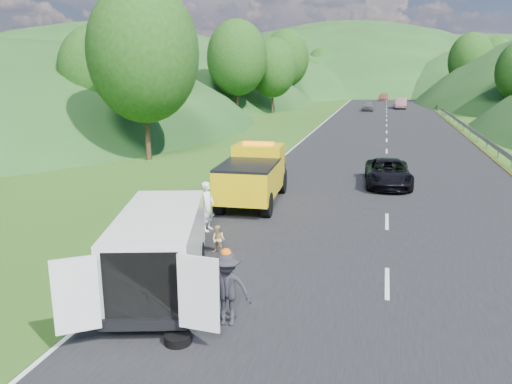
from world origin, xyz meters
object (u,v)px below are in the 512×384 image
(tow_truck, at_px, (254,175))
(child, at_px, (219,254))
(white_van, at_px, (160,246))
(woman, at_px, (208,231))
(spare_tire, at_px, (178,343))
(suitcase, at_px, (152,233))
(worker, at_px, (227,324))
(passing_suv, at_px, (387,186))

(tow_truck, height_order, child, tow_truck)
(tow_truck, bearing_deg, white_van, -93.70)
(white_van, distance_m, woman, 5.28)
(tow_truck, relative_size, spare_tire, 10.20)
(child, bearing_deg, woman, 125.40)
(suitcase, bearing_deg, worker, -48.95)
(suitcase, height_order, spare_tire, suitcase)
(woman, height_order, suitcase, woman)
(woman, bearing_deg, child, -150.27)
(passing_suv, bearing_deg, suitcase, -129.26)
(worker, distance_m, spare_tire, 1.33)
(woman, xyz_separation_m, suitcase, (-1.44, -1.64, 0.32))
(spare_tire, xyz_separation_m, passing_suv, (4.45, 16.87, 0.00))
(child, relative_size, suitcase, 1.47)
(tow_truck, bearing_deg, woman, -101.16)
(woman, bearing_deg, worker, -154.64)
(spare_tire, bearing_deg, white_van, 121.24)
(spare_tire, relative_size, passing_suv, 0.13)
(worker, bearing_deg, white_van, 141.65)
(passing_suv, bearing_deg, child, -118.32)
(worker, xyz_separation_m, passing_suv, (3.66, 15.80, 0.00))
(child, relative_size, worker, 0.52)
(white_van, distance_m, worker, 2.95)
(woman, relative_size, passing_suv, 0.38)
(spare_tire, bearing_deg, worker, 53.60)
(child, distance_m, spare_tire, 5.47)
(woman, relative_size, suitcase, 2.92)
(child, relative_size, passing_suv, 0.19)
(tow_truck, relative_size, passing_suv, 1.28)
(white_van, relative_size, suitcase, 10.53)
(woman, distance_m, suitcase, 2.21)
(suitcase, bearing_deg, white_van, -60.63)
(tow_truck, bearing_deg, passing_suv, 37.37)
(tow_truck, xyz_separation_m, woman, (-0.62, -4.33, -1.27))
(white_van, xyz_separation_m, worker, (2.28, -1.39, -1.24))
(white_van, distance_m, child, 3.25)
(child, bearing_deg, worker, -61.28)
(woman, xyz_separation_m, worker, (2.79, -6.51, 0.00))
(suitcase, relative_size, spare_tire, 1.05)
(white_van, height_order, suitcase, white_van)
(white_van, bearing_deg, child, 61.91)
(woman, xyz_separation_m, child, (1.13, -2.17, 0.00))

